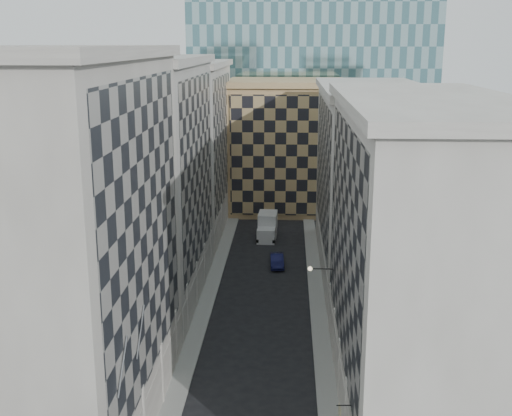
% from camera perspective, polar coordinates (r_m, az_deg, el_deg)
% --- Properties ---
extents(sidewalk_west, '(1.50, 100.00, 0.15)m').
position_cam_1_polar(sidewalk_west, '(60.36, -4.58, -8.78)').
color(sidewalk_west, gray).
rests_on(sidewalk_west, ground).
extents(sidewalk_east, '(1.50, 100.00, 0.15)m').
position_cam_1_polar(sidewalk_east, '(59.95, 5.55, -8.97)').
color(sidewalk_east, gray).
rests_on(sidewalk_east, ground).
extents(bldg_left_a, '(10.80, 22.80, 23.70)m').
position_cam_1_polar(bldg_left_a, '(40.16, -16.47, -3.56)').
color(bldg_left_a, gray).
rests_on(bldg_left_a, ground).
extents(bldg_left_b, '(10.80, 22.80, 22.70)m').
position_cam_1_polar(bldg_left_b, '(60.76, -9.70, 2.36)').
color(bldg_left_b, '#99958E').
rests_on(bldg_left_b, ground).
extents(bldg_left_c, '(10.80, 22.80, 21.70)m').
position_cam_1_polar(bldg_left_c, '(82.10, -6.39, 5.23)').
color(bldg_left_c, gray).
rests_on(bldg_left_c, ground).
extents(bldg_right_a, '(10.80, 26.80, 20.70)m').
position_cam_1_polar(bldg_right_a, '(43.04, 14.26, -4.30)').
color(bldg_right_a, '#ADA79E').
rests_on(bldg_right_a, ground).
extents(bldg_right_b, '(10.80, 28.80, 19.70)m').
position_cam_1_polar(bldg_right_b, '(68.95, 10.02, 2.52)').
color(bldg_right_b, '#ADA79E').
rests_on(bldg_right_b, ground).
extents(tan_block, '(16.80, 14.80, 18.80)m').
position_cam_1_polar(tan_block, '(93.98, 2.72, 5.61)').
color(tan_block, tan).
rests_on(tan_block, ground).
extents(church_tower, '(7.20, 7.20, 51.50)m').
position_cam_1_polar(church_tower, '(107.05, 1.76, 16.10)').
color(church_tower, '#322B27').
rests_on(church_tower, ground).
extents(flagpoles_left, '(0.10, 6.33, 2.33)m').
position_cam_1_polar(flagpoles_left, '(35.74, -10.96, -12.12)').
color(flagpoles_left, gray).
rests_on(flagpoles_left, ground).
extents(bracket_lamp, '(1.98, 0.36, 0.36)m').
position_cam_1_polar(bracket_lamp, '(52.09, 5.03, -5.40)').
color(bracket_lamp, black).
rests_on(bracket_lamp, ground).
extents(box_truck, '(2.49, 5.68, 3.07)m').
position_cam_1_polar(box_truck, '(80.71, 1.01, -1.74)').
color(box_truck, silver).
rests_on(box_truck, ground).
extents(dark_car, '(1.68, 4.20, 1.36)m').
position_cam_1_polar(dark_car, '(70.72, 1.87, -4.68)').
color(dark_car, '#10123C').
rests_on(dark_car, ground).
extents(shop_sign, '(0.81, 0.71, 0.79)m').
position_cam_1_polar(shop_sign, '(37.96, 7.49, -17.47)').
color(shop_sign, black).
rests_on(shop_sign, ground).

